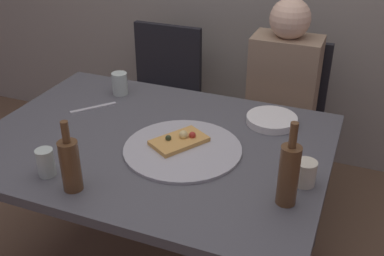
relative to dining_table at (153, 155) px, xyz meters
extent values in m
cube|color=#4C4C51|center=(0.00, 0.00, 0.05)|extent=(1.42, 1.04, 0.04)
cylinder|color=#4C4C51|center=(-0.65, 0.46, -0.32)|extent=(0.06, 0.06, 0.70)
cylinder|color=#4C4C51|center=(0.65, 0.46, -0.32)|extent=(0.06, 0.06, 0.70)
cylinder|color=#ADADB2|center=(0.15, -0.03, 0.08)|extent=(0.47, 0.47, 0.01)
cube|color=tan|center=(0.12, 0.00, 0.10)|extent=(0.23, 0.26, 0.02)
sphere|color=#EAD184|center=(0.13, 0.02, 0.12)|extent=(0.04, 0.04, 0.04)
sphere|color=#2D381E|center=(0.08, -0.02, 0.11)|extent=(0.02, 0.02, 0.02)
sphere|color=#B22D23|center=(0.16, 0.04, 0.11)|extent=(0.03, 0.03, 0.03)
cylinder|color=brown|center=(0.59, -0.21, 0.18)|extent=(0.07, 0.07, 0.22)
cylinder|color=brown|center=(0.59, -0.21, 0.33)|extent=(0.03, 0.03, 0.09)
cylinder|color=brown|center=(-0.11, -0.40, 0.17)|extent=(0.07, 0.07, 0.19)
cylinder|color=brown|center=(-0.11, -0.40, 0.30)|extent=(0.03, 0.03, 0.08)
cylinder|color=#B7C6BC|center=(-0.35, 0.35, 0.13)|extent=(0.08, 0.08, 0.11)
cylinder|color=beige|center=(0.63, -0.08, 0.12)|extent=(0.08, 0.08, 0.09)
cylinder|color=#B7C6BC|center=(-0.25, -0.37, 0.13)|extent=(0.06, 0.06, 0.10)
cylinder|color=white|center=(0.42, 0.33, 0.09)|extent=(0.22, 0.22, 0.03)
cube|color=#B7B7BC|center=(-0.39, 0.16, 0.08)|extent=(0.16, 0.18, 0.01)
cube|color=black|center=(-0.40, 0.84, -0.22)|extent=(0.44, 0.44, 0.05)
cube|color=black|center=(-0.40, 1.04, 0.01)|extent=(0.44, 0.04, 0.45)
cylinder|color=black|center=(-0.21, 0.65, -0.46)|extent=(0.04, 0.04, 0.42)
cylinder|color=black|center=(-0.59, 0.65, -0.46)|extent=(0.04, 0.04, 0.42)
cylinder|color=black|center=(-0.21, 1.03, -0.46)|extent=(0.04, 0.04, 0.42)
cylinder|color=black|center=(-0.59, 1.03, -0.46)|extent=(0.04, 0.04, 0.42)
cube|color=black|center=(0.37, 0.84, -0.22)|extent=(0.44, 0.44, 0.05)
cube|color=black|center=(0.37, 1.04, 0.01)|extent=(0.44, 0.04, 0.45)
cylinder|color=black|center=(0.56, 0.65, -0.46)|extent=(0.04, 0.04, 0.42)
cylinder|color=black|center=(0.18, 0.65, -0.46)|extent=(0.04, 0.04, 0.42)
cylinder|color=black|center=(0.56, 1.03, -0.46)|extent=(0.04, 0.04, 0.42)
cylinder|color=black|center=(0.18, 1.03, -0.46)|extent=(0.04, 0.04, 0.42)
cube|color=#937A60|center=(0.37, 0.86, 0.04)|extent=(0.36, 0.22, 0.52)
sphere|color=beige|center=(0.37, 0.86, 0.40)|extent=(0.21, 0.21, 0.21)
cylinder|color=#3B3026|center=(0.45, 0.66, -0.22)|extent=(0.12, 0.40, 0.12)
cylinder|color=#3B3026|center=(0.29, 0.66, -0.22)|extent=(0.12, 0.40, 0.12)
cylinder|color=#3B3026|center=(0.45, 0.46, -0.44)|extent=(0.11, 0.11, 0.45)
cylinder|color=#3B3026|center=(0.29, 0.46, -0.44)|extent=(0.11, 0.11, 0.45)
camera|label=1|loc=(0.76, -1.47, 1.04)|focal=43.32mm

